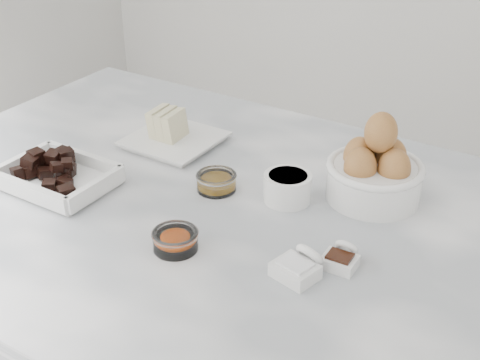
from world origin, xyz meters
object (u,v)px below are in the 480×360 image
object	(u,v)px
chocolate_dish	(58,174)
egg_bowl	(375,171)
vanilla_spoon	(341,258)
salt_spoon	(299,266)
sugar_ramekin	(288,186)
honey_bowl	(216,182)
zest_bowl	(175,239)
butter_plate	(173,134)

from	to	relation	value
chocolate_dish	egg_bowl	xyz separation A→B (m)	(0.47, 0.25, 0.03)
vanilla_spoon	salt_spoon	world-z (taller)	salt_spoon
sugar_ramekin	honey_bowl	world-z (taller)	sugar_ramekin
zest_bowl	butter_plate	bearing A→B (deg)	127.90
egg_bowl	zest_bowl	world-z (taller)	egg_bowl
chocolate_dish	vanilla_spoon	xyz separation A→B (m)	(0.50, 0.05, -0.01)
vanilla_spoon	egg_bowl	bearing A→B (deg)	99.90
egg_bowl	vanilla_spoon	world-z (taller)	egg_bowl
chocolate_dish	sugar_ramekin	distance (m)	0.39
butter_plate	vanilla_spoon	bearing A→B (deg)	-22.89
honey_bowl	vanilla_spoon	size ratio (longest dim) A/B	1.18
vanilla_spoon	salt_spoon	size ratio (longest dim) A/B	0.74
sugar_ramekin	zest_bowl	world-z (taller)	sugar_ramekin
zest_bowl	egg_bowl	bearing A→B (deg)	57.37
chocolate_dish	sugar_ramekin	world-z (taller)	chocolate_dish
salt_spoon	chocolate_dish	bearing A→B (deg)	179.69
honey_bowl	salt_spoon	size ratio (longest dim) A/B	0.87
vanilla_spoon	honey_bowl	bearing A→B (deg)	162.79
honey_bowl	salt_spoon	xyz separation A→B (m)	(0.23, -0.13, -0.00)
egg_bowl	salt_spoon	size ratio (longest dim) A/B	1.99
salt_spoon	vanilla_spoon	bearing A→B (deg)	52.38
chocolate_dish	zest_bowl	bearing A→B (deg)	-8.71
butter_plate	salt_spoon	bearing A→B (deg)	-30.76
egg_bowl	zest_bowl	size ratio (longest dim) A/B	2.30
butter_plate	salt_spoon	world-z (taller)	butter_plate
sugar_ramekin	zest_bowl	bearing A→B (deg)	-108.71
salt_spoon	honey_bowl	bearing A→B (deg)	149.41
egg_bowl	honey_bowl	world-z (taller)	egg_bowl
butter_plate	sugar_ramekin	bearing A→B (deg)	-13.27
honey_bowl	vanilla_spoon	xyz separation A→B (m)	(0.27, -0.08, -0.00)
butter_plate	salt_spoon	distance (m)	0.46
butter_plate	sugar_ramekin	xyz separation A→B (m)	(0.28, -0.07, 0.00)
honey_bowl	egg_bowl	bearing A→B (deg)	26.48
chocolate_dish	butter_plate	distance (m)	0.24
zest_bowl	vanilla_spoon	distance (m)	0.24
chocolate_dish	sugar_ramekin	size ratio (longest dim) A/B	2.37
chocolate_dish	salt_spoon	size ratio (longest dim) A/B	2.32
sugar_ramekin	butter_plate	bearing A→B (deg)	166.73
chocolate_dish	zest_bowl	size ratio (longest dim) A/B	2.68
egg_bowl	salt_spoon	bearing A→B (deg)	-91.18
egg_bowl	butter_plate	bearing A→B (deg)	-177.93
honey_bowl	zest_bowl	world-z (taller)	same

